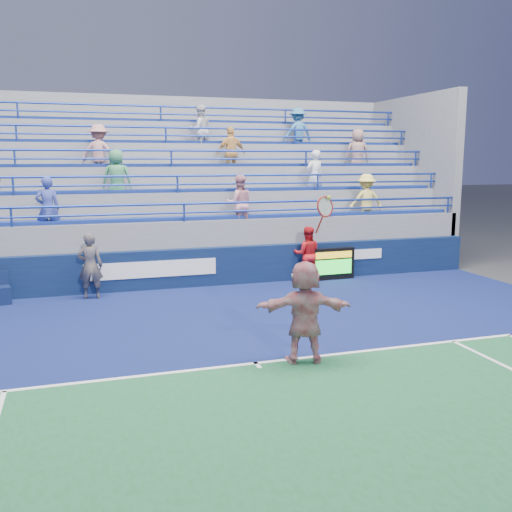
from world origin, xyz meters
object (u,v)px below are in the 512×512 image
object	(u,v)px
tennis_player	(305,312)
ball_girl	(307,254)
serve_speed_board	(332,264)
line_judge	(90,266)
judge_chair	(1,294)

from	to	relation	value
tennis_player	ball_girl	distance (m)	6.87
serve_speed_board	ball_girl	world-z (taller)	ball_girl
line_judge	ball_girl	world-z (taller)	line_judge
judge_chair	line_judge	distance (m)	2.26
judge_chair	tennis_player	bearing A→B (deg)	-47.20
ball_girl	serve_speed_board	bearing A→B (deg)	-163.91
judge_chair	line_judge	xyz separation A→B (m)	(2.18, -0.08, 0.61)
judge_chair	ball_girl	xyz separation A→B (m)	(8.34, 0.21, 0.56)
serve_speed_board	ball_girl	distance (m)	0.88
judge_chair	tennis_player	world-z (taller)	tennis_player
judge_chair	serve_speed_board	bearing A→B (deg)	1.13
serve_speed_board	judge_chair	xyz separation A→B (m)	(-9.15, -0.18, -0.23)
serve_speed_board	line_judge	distance (m)	6.99
line_judge	judge_chair	bearing A→B (deg)	5.52
tennis_player	judge_chair	bearing A→B (deg)	132.80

